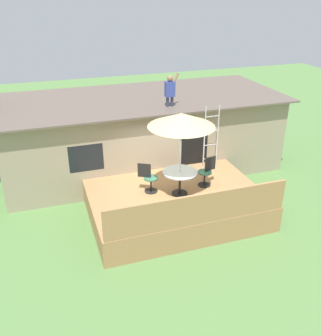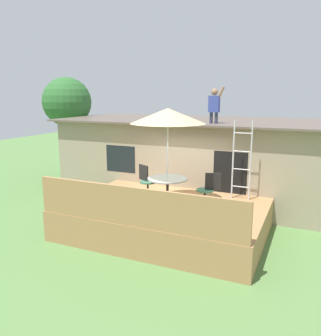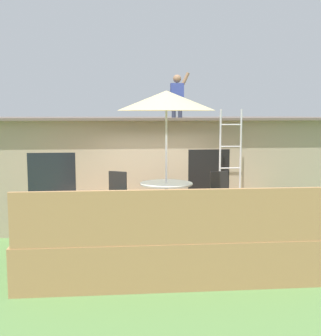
% 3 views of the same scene
% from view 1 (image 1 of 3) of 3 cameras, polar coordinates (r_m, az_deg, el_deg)
% --- Properties ---
extents(ground_plane, '(40.00, 40.00, 0.00)m').
position_cam_1_polar(ground_plane, '(12.05, 2.00, -6.75)').
color(ground_plane, '#567F42').
extents(house, '(10.50, 4.50, 2.80)m').
position_cam_1_polar(house, '(14.50, -2.84, 5.32)').
color(house, gray).
rests_on(house, ground).
extents(deck, '(5.19, 3.86, 0.80)m').
position_cam_1_polar(deck, '(11.84, 2.03, -5.12)').
color(deck, '#A87A4C').
rests_on(deck, ground).
extents(deck_railing, '(5.09, 0.08, 0.90)m').
position_cam_1_polar(deck_railing, '(9.92, 5.89, -6.22)').
color(deck_railing, '#A87A4C').
rests_on(deck_railing, deck).
extents(patio_table, '(1.04, 1.04, 0.74)m').
position_cam_1_polar(patio_table, '(11.20, 2.96, -1.30)').
color(patio_table, black).
rests_on(patio_table, deck).
extents(patio_umbrella, '(1.90, 1.90, 2.54)m').
position_cam_1_polar(patio_umbrella, '(10.51, 3.17, 7.27)').
color(patio_umbrella, silver).
rests_on(patio_umbrella, deck).
extents(step_ladder, '(0.52, 0.04, 2.20)m').
position_cam_1_polar(step_ladder, '(12.75, 7.63, 4.54)').
color(step_ladder, silver).
rests_on(step_ladder, deck).
extents(person_figure, '(0.47, 0.20, 1.11)m').
position_cam_1_polar(person_figure, '(12.78, 1.48, 11.92)').
color(person_figure, '#33384C').
rests_on(person_figure, house).
extents(patio_chair_left, '(0.58, 0.44, 0.92)m').
position_cam_1_polar(patio_chair_left, '(11.39, -1.82, -1.51)').
color(patio_chair_left, black).
rests_on(patio_chair_left, deck).
extents(patio_chair_right, '(0.61, 0.44, 0.92)m').
position_cam_1_polar(patio_chair_right, '(11.85, 6.99, -0.55)').
color(patio_chair_right, black).
rests_on(patio_chair_right, deck).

